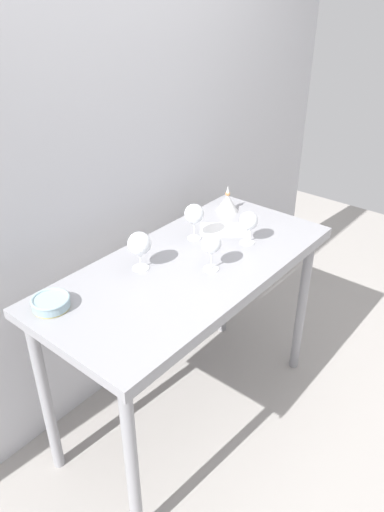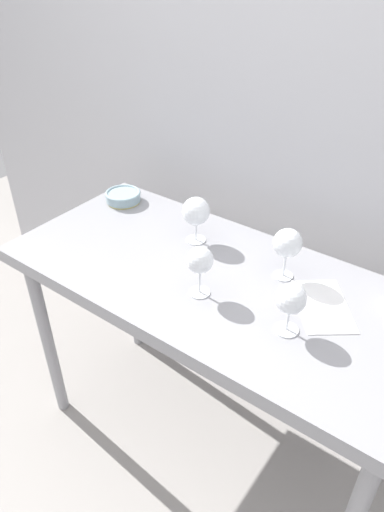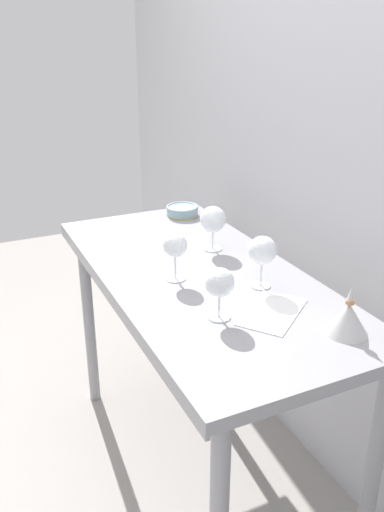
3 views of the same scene
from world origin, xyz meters
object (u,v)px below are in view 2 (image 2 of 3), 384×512
object	(u,v)px
wine_glass_near_right	(291,300)
tasting_bowl	(123,196)
wine_glass_far_right	(288,244)
wine_glass_far_left	(196,212)
wine_glass_near_center	(200,261)
tasting_sheet_upper	(323,306)

from	to	relation	value
wine_glass_near_right	tasting_bowl	world-z (taller)	wine_glass_near_right
wine_glass_far_right	wine_glass_far_left	bearing A→B (deg)	179.28
wine_glass_near_center	wine_glass_far_left	size ratio (longest dim) A/B	0.97
wine_glass_far_right	wine_glass_near_center	distance (m)	0.28
wine_glass_far_left	tasting_bowl	world-z (taller)	wine_glass_far_left
wine_glass_far_right	tasting_bowl	xyz separation A→B (m)	(-0.76, 0.06, -0.10)
wine_glass_near_right	tasting_sheet_upper	size ratio (longest dim) A/B	0.65
wine_glass_near_center	tasting_sheet_upper	size ratio (longest dim) A/B	0.68
wine_glass_near_right	tasting_bowl	xyz separation A→B (m)	(-0.89, 0.28, -0.08)
wine_glass_near_center	tasting_bowl	bearing A→B (deg)	153.77
wine_glass_far_right	wine_glass_near_center	bearing A→B (deg)	-126.18
wine_glass_near_center	wine_glass_near_right	xyz separation A→B (m)	(0.29, 0.01, -0.01)
wine_glass_near_right	wine_glass_near_center	bearing A→B (deg)	-177.80
wine_glass_near_right	wine_glass_far_left	bearing A→B (deg)	154.87
wine_glass_far_left	tasting_bowl	xyz separation A→B (m)	(-0.41, 0.06, -0.09)
wine_glass_near_right	tasting_sheet_upper	distance (m)	0.19
wine_glass_near_right	tasting_bowl	bearing A→B (deg)	162.32
wine_glass_near_right	tasting_bowl	size ratio (longest dim) A/B	1.08
tasting_bowl	wine_glass_far_left	bearing A→B (deg)	-8.31
wine_glass_far_right	tasting_sheet_upper	world-z (taller)	wine_glass_far_right
wine_glass_far_right	tasting_sheet_upper	bearing A→B (deg)	-20.64
wine_glass_near_center	tasting_bowl	world-z (taller)	wine_glass_near_center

